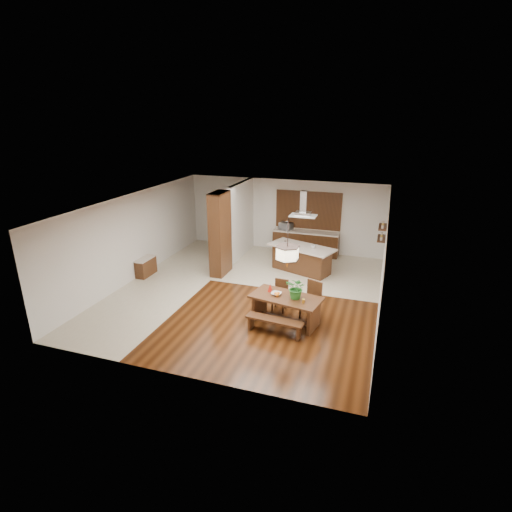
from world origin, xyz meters
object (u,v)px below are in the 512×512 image
(foliage_plant, at_px, (297,288))
(fruit_bowl, at_px, (276,294))
(dining_chair_left, at_px, (280,296))
(dining_bench, at_px, (274,326))
(pendant_lantern, at_px, (288,244))
(kitchen_island, at_px, (301,258))
(microwave, at_px, (286,226))
(hallway_console, at_px, (146,267))
(dining_chair_right, at_px, (310,301))
(island_cup, at_px, (313,247))
(dining_table, at_px, (286,304))
(range_hood, at_px, (304,204))

(foliage_plant, xyz_separation_m, fruit_bowl, (-0.56, 0.05, -0.26))
(fruit_bowl, bearing_deg, dining_chair_left, 96.31)
(dining_bench, xyz_separation_m, pendant_lantern, (0.13, 0.66, 2.03))
(kitchen_island, relative_size, microwave, 4.96)
(hallway_console, bearing_deg, microwave, 45.00)
(dining_chair_right, relative_size, fruit_bowl, 3.86)
(pendant_lantern, relative_size, fruit_bowl, 4.84)
(pendant_lantern, bearing_deg, foliage_plant, -5.99)
(hallway_console, relative_size, island_cup, 6.45)
(hallway_console, bearing_deg, island_cup, 19.63)
(dining_bench, bearing_deg, dining_chair_left, 99.59)
(pendant_lantern, relative_size, foliage_plant, 2.21)
(pendant_lantern, xyz_separation_m, kitchen_island, (-0.40, 3.79, -1.75))
(dining_chair_left, bearing_deg, island_cup, 86.18)
(dining_table, xyz_separation_m, dining_chair_right, (0.56, 0.47, -0.05))
(island_cup, xyz_separation_m, microwave, (-1.50, 2.02, 0.08))
(pendant_lantern, bearing_deg, island_cup, 89.64)
(hallway_console, relative_size, fruit_bowl, 3.25)
(fruit_bowl, height_order, kitchen_island, kitchen_island)
(dining_bench, distance_m, dining_chair_left, 1.34)
(hallway_console, bearing_deg, kitchen_island, 22.31)
(dining_bench, distance_m, pendant_lantern, 2.14)
(hallway_console, distance_m, island_cup, 5.86)
(pendant_lantern, bearing_deg, range_hood, 96.02)
(dining_chair_left, height_order, fruit_bowl, dining_chair_left)
(island_cup, bearing_deg, dining_chair_left, -96.98)
(fruit_bowl, bearing_deg, microwave, 101.95)
(dining_bench, relative_size, range_hood, 1.66)
(dining_table, distance_m, pendant_lantern, 1.68)
(fruit_bowl, distance_m, range_hood, 4.12)
(hallway_console, distance_m, foliage_plant, 6.05)
(hallway_console, xyz_separation_m, microwave, (3.98, 3.98, 0.78))
(fruit_bowl, bearing_deg, dining_bench, -77.46)
(hallway_console, height_order, dining_chair_right, dining_chair_right)
(island_cup, bearing_deg, dining_chair_right, -80.42)
(island_cup, bearing_deg, dining_table, -90.36)
(microwave, bearing_deg, island_cup, -33.95)
(dining_table, relative_size, pendant_lantern, 1.52)
(fruit_bowl, bearing_deg, kitchen_island, 91.85)
(hallway_console, distance_m, range_hood, 5.87)
(foliage_plant, distance_m, fruit_bowl, 0.62)
(dining_chair_right, height_order, kitchen_island, dining_chair_right)
(dining_table, bearing_deg, island_cup, 89.64)
(hallway_console, height_order, fruit_bowl, fruit_bowl)
(pendant_lantern, distance_m, microwave, 5.99)
(dining_chair_left, distance_m, microwave, 5.21)
(fruit_bowl, xyz_separation_m, range_hood, (-0.12, 3.77, 1.66))
(dining_chair_right, xyz_separation_m, kitchen_island, (-0.96, 3.32, -0.03))
(dining_chair_right, bearing_deg, microwave, 132.29)
(dining_table, distance_m, island_cup, 3.69)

